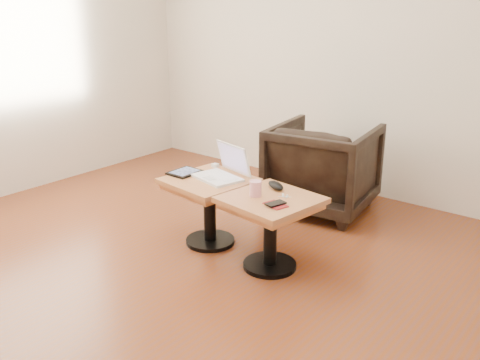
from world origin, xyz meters
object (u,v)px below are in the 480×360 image
Objects in this scene: armchair at (323,168)px; side_table_left at (209,195)px; laptop at (223,171)px; striped_cup at (256,189)px; side_table_right at (271,215)px.

side_table_left is at bearing 66.20° from armchair.
laptop reaches higher than side_table_left.
striped_cup is at bearing 89.68° from armchair.
side_table_left is 1.54× the size of laptop.
side_table_left is 0.20m from laptop.
side_table_left is at bearing -112.50° from laptop.
laptop is at bearing 175.26° from side_table_right.
striped_cup is (0.40, -0.15, 0.00)m from laptop.
laptop reaches higher than striped_cup.
striped_cup is at bearing -6.44° from laptop.
side_table_right is at bearing 3.61° from side_table_left.
side_table_left is 0.75× the size of armchair.
striped_cup is at bearing -151.15° from side_table_right.
laptop is 1.04m from armchair.
striped_cup reaches higher than side_table_left.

